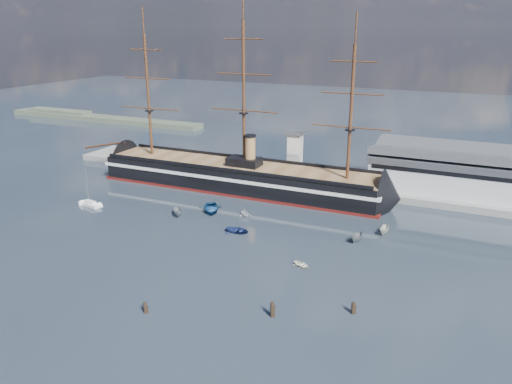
% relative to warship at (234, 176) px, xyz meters
% --- Properties ---
extents(ground, '(600.00, 600.00, 0.00)m').
position_rel_warship_xyz_m(ground, '(12.33, -20.00, -4.04)').
color(ground, '#202931').
rests_on(ground, ground).
extents(quay, '(180.00, 18.00, 2.00)m').
position_rel_warship_xyz_m(quay, '(22.33, 16.00, -4.04)').
color(quay, slate).
rests_on(quay, ground).
extents(warehouse, '(63.00, 21.00, 11.60)m').
position_rel_warship_xyz_m(warehouse, '(70.33, 20.00, 3.95)').
color(warehouse, '#B7BABC').
rests_on(warehouse, ground).
extents(quay_tower, '(5.00, 5.00, 15.00)m').
position_rel_warship_xyz_m(quay_tower, '(15.33, 13.00, 5.72)').
color(quay_tower, silver).
rests_on(quay_tower, ground).
extents(shoreline, '(120.00, 10.00, 4.00)m').
position_rel_warship_xyz_m(shoreline, '(-126.90, 75.00, -2.59)').
color(shoreline, '#3F4C38').
rests_on(shoreline, ground).
extents(warship, '(112.94, 16.89, 53.94)m').
position_rel_warship_xyz_m(warship, '(0.00, 0.00, 0.00)').
color(warship, black).
rests_on(warship, ground).
extents(sailboat, '(7.29, 3.64, 11.21)m').
position_rel_warship_xyz_m(sailboat, '(-29.40, -31.28, -3.32)').
color(sailboat, white).
rests_on(sailboat, ground).
extents(motorboat_a, '(6.18, 5.62, 2.46)m').
position_rel_warship_xyz_m(motorboat_a, '(-2.74, -27.52, -4.04)').
color(motorboat_a, gray).
rests_on(motorboat_a, ground).
extents(motorboat_b, '(1.60, 3.80, 1.76)m').
position_rel_warship_xyz_m(motorboat_b, '(16.89, -31.07, -4.04)').
color(motorboat_b, navy).
rests_on(motorboat_b, ground).
extents(motorboat_c, '(5.93, 2.90, 2.27)m').
position_rel_warship_xyz_m(motorboat_c, '(44.85, -24.11, -4.04)').
color(motorboat_c, slate).
rests_on(motorboat_c, ground).
extents(motorboat_d, '(5.96, 6.43, 2.25)m').
position_rel_warship_xyz_m(motorboat_d, '(13.74, -20.44, -4.04)').
color(motorboat_d, silver).
rests_on(motorboat_d, ground).
extents(motorboat_e, '(2.28, 2.88, 1.26)m').
position_rel_warship_xyz_m(motorboat_e, '(37.54, -41.76, -4.04)').
color(motorboat_e, beige).
rests_on(motorboat_e, ground).
extents(motorboat_f, '(5.79, 2.22, 2.30)m').
position_rel_warship_xyz_m(motorboat_f, '(49.87, -16.78, -4.04)').
color(motorboat_f, beige).
rests_on(motorboat_f, ground).
extents(motorboat_g, '(5.78, 4.67, 2.54)m').
position_rel_warship_xyz_m(motorboat_g, '(3.72, -20.95, -4.04)').
color(motorboat_g, navy).
rests_on(motorboat_g, ground).
extents(piling_near_mid, '(0.64, 0.64, 2.77)m').
position_rel_warship_xyz_m(piling_near_mid, '(18.33, -70.15, -4.04)').
color(piling_near_mid, black).
rests_on(piling_near_mid, ground).
extents(piling_near_right, '(0.64, 0.64, 3.59)m').
position_rel_warship_xyz_m(piling_near_right, '(39.19, -62.00, -4.04)').
color(piling_near_right, black).
rests_on(piling_near_right, ground).
extents(piling_far_right, '(0.64, 0.64, 2.95)m').
position_rel_warship_xyz_m(piling_far_right, '(51.75, -55.07, -4.04)').
color(piling_far_right, black).
rests_on(piling_far_right, ground).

